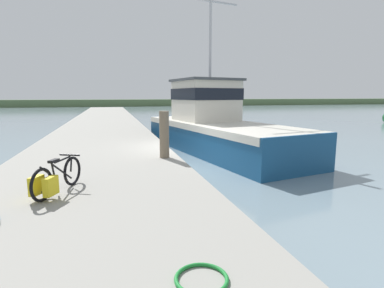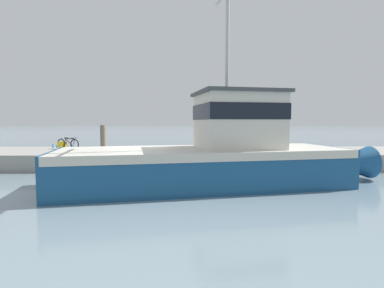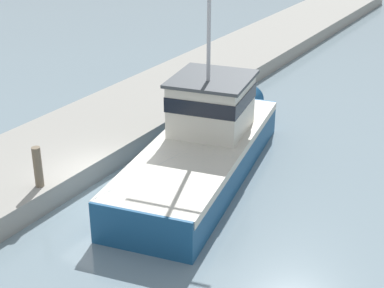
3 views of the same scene
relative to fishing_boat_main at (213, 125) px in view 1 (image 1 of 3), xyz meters
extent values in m
plane|color=gray|center=(-2.27, -3.41, -1.23)|extent=(320.00, 320.00, 0.00)
cube|color=gray|center=(-5.39, -3.41, -0.82)|extent=(4.98, 80.00, 0.82)
cube|color=#567047|center=(27.73, 63.79, -0.38)|extent=(180.00, 5.00, 1.70)
cube|color=navy|center=(0.11, -0.57, -0.52)|extent=(5.26, 10.97, 1.42)
cone|color=navy|center=(-1.08, 5.53, -0.52)|extent=(1.68, 2.12, 1.35)
cube|color=beige|center=(0.11, -0.57, 0.05)|extent=(5.29, 10.77, 0.28)
cube|color=beige|center=(-0.14, 0.72, 1.18)|extent=(3.14, 3.26, 1.99)
cube|color=black|center=(-0.14, 0.72, 1.53)|extent=(3.20, 3.33, 0.56)
cube|color=#3D4247|center=(-0.14, 0.72, 2.24)|extent=(3.39, 3.52, 0.12)
cylinder|color=#B2B2B7|center=(-0.06, 0.31, 4.72)|extent=(0.14, 0.14, 4.84)
cylinder|color=#B2B2B7|center=(-0.06, 0.31, 5.93)|extent=(2.94, 0.67, 0.10)
torus|color=black|center=(-6.15, -8.45, -0.10)|extent=(0.30, 0.58, 0.61)
torus|color=black|center=(-5.74, -7.54, -0.10)|extent=(0.30, 0.58, 0.61)
cylinder|color=black|center=(-6.08, -8.30, -0.17)|extent=(0.17, 0.33, 0.17)
cylinder|color=black|center=(-6.00, -8.11, -0.01)|extent=(0.09, 0.14, 0.47)
cylinder|color=black|center=(-6.06, -8.26, 0.06)|extent=(0.22, 0.42, 0.35)
cylinder|color=black|center=(-5.89, -7.87, -0.02)|extent=(0.29, 0.60, 0.47)
cylinder|color=black|center=(-5.87, -7.83, 0.21)|extent=(0.24, 0.49, 0.05)
cylinder|color=black|center=(-5.75, -7.56, 0.05)|extent=(0.07, 0.10, 0.31)
cylinder|color=black|center=(-5.77, -7.59, 0.25)|extent=(0.42, 0.22, 0.04)
cube|color=black|center=(-5.99, -8.09, 0.25)|extent=(0.19, 0.26, 0.05)
cube|color=gold|center=(-6.26, -8.35, -0.13)|extent=(0.24, 0.34, 0.34)
cube|color=gold|center=(-6.00, -8.47, -0.13)|extent=(0.24, 0.34, 0.34)
cylinder|color=#756651|center=(-3.37, -5.23, 0.30)|extent=(0.29, 0.29, 1.42)
torus|color=#197A2D|center=(-4.09, -11.43, -0.39)|extent=(0.57, 0.57, 0.04)
camera|label=1|loc=(-4.92, -14.12, 1.47)|focal=28.00mm
camera|label=2|loc=(11.10, -1.10, 1.18)|focal=28.00mm
camera|label=3|loc=(10.02, -17.46, 9.01)|focal=55.00mm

